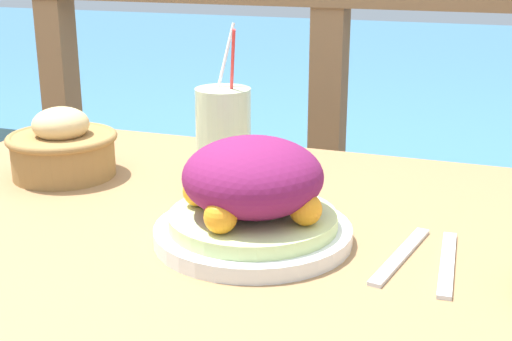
{
  "coord_description": "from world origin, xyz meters",
  "views": [
    {
      "loc": [
        0.37,
        -0.84,
        1.11
      ],
      "look_at": [
        0.05,
        0.05,
        0.81
      ],
      "focal_mm": 50.0,
      "sensor_mm": 36.0,
      "label": 1
    }
  ],
  "objects": [
    {
      "name": "patio_table",
      "position": [
        0.0,
        0.0,
        0.64
      ],
      "size": [
        1.06,
        0.77,
        0.75
      ],
      "color": "#997047",
      "rests_on": "ground_plane"
    },
    {
      "name": "bread_basket",
      "position": [
        -0.3,
        0.09,
        0.79
      ],
      "size": [
        0.18,
        0.18,
        0.11
      ],
      "color": "olive",
      "rests_on": "patio_table"
    },
    {
      "name": "fork",
      "position": [
        0.26,
        -0.04,
        0.75
      ],
      "size": [
        0.05,
        0.18,
        0.0
      ],
      "color": "silver",
      "rests_on": "patio_table"
    },
    {
      "name": "sea_backdrop",
      "position": [
        0.0,
        3.14,
        0.24
      ],
      "size": [
        12.0,
        4.0,
        0.49
      ],
      "color": "teal",
      "rests_on": "ground_plane"
    },
    {
      "name": "salad_plate",
      "position": [
        0.08,
        -0.05,
        0.81
      ],
      "size": [
        0.25,
        0.25,
        0.13
      ],
      "color": "silver",
      "rests_on": "patio_table"
    },
    {
      "name": "drink_glass",
      "position": [
        -0.04,
        0.15,
        0.82
      ],
      "size": [
        0.09,
        0.09,
        0.25
      ],
      "color": "beige",
      "rests_on": "patio_table"
    },
    {
      "name": "railing_fence",
      "position": [
        -0.0,
        0.64,
        0.74
      ],
      "size": [
        2.8,
        0.08,
        1.07
      ],
      "color": "brown",
      "rests_on": "ground_plane"
    },
    {
      "name": "knife",
      "position": [
        0.32,
        -0.04,
        0.75
      ],
      "size": [
        0.03,
        0.18,
        0.0
      ],
      "color": "silver",
      "rests_on": "patio_table"
    }
  ]
}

